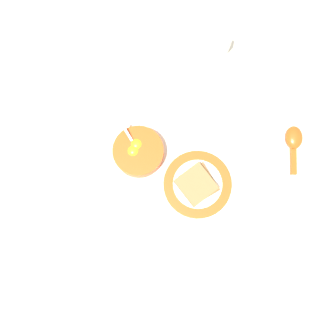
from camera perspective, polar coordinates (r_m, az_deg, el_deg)
ground_plane at (r=0.94m, az=7.31°, el=10.76°), size 3.00×3.00×0.00m
egg_bowl at (r=0.88m, az=-5.16°, el=2.83°), size 0.13×0.13×0.07m
toast_plate at (r=0.88m, az=5.14°, el=-2.85°), size 0.18×0.18×0.02m
toast_sandwich at (r=0.85m, az=5.15°, el=-2.79°), size 0.12×0.12×0.03m
soup_spoon at (r=0.96m, az=21.07°, el=4.43°), size 0.05×0.13×0.03m
drinking_cup at (r=1.00m, az=9.04°, el=20.99°), size 0.06×0.06×0.07m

